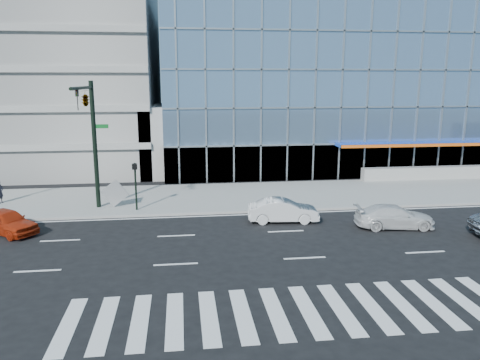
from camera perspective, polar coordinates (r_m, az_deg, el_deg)
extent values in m
plane|color=black|center=(26.09, 5.60, -6.24)|extent=(160.00, 160.00, 0.00)
cube|color=gray|center=(33.60, 2.59, -1.88)|extent=(120.00, 8.00, 0.15)
cube|color=#688AAE|center=(53.83, 14.38, 10.99)|extent=(42.00, 26.00, 15.00)
cube|color=gray|center=(52.18, -23.91, 13.08)|extent=(24.00, 24.00, 20.00)
cube|color=gray|center=(42.44, -7.75, 4.97)|extent=(6.00, 8.00, 6.00)
cylinder|color=black|center=(30.86, -17.28, 4.04)|extent=(0.28, 0.28, 8.00)
cylinder|color=black|center=(27.85, -18.72, 10.58)|extent=(0.18, 5.60, 0.18)
imported|color=black|center=(26.49, -19.22, 9.20)|extent=(0.18, 0.22, 1.10)
imported|color=black|center=(28.65, -18.33, 9.43)|extent=(0.48, 2.24, 0.90)
cube|color=#0C591E|center=(30.65, -16.58, 6.29)|extent=(0.90, 0.05, 0.25)
cylinder|color=black|center=(29.98, -12.59, -0.78)|extent=(0.12, 0.12, 3.00)
cube|color=black|center=(29.58, -12.73, 1.61)|extent=(0.30, 0.25, 0.35)
imported|color=silver|center=(27.83, 18.31, -4.26)|extent=(4.59, 2.29, 1.28)
imported|color=silver|center=(27.61, 5.27, -3.72)|extent=(4.24, 1.82, 1.36)
imported|color=#B62B0E|center=(28.40, -26.58, -4.55)|extent=(4.10, 3.68, 1.35)
imported|color=black|center=(34.88, -27.23, -1.28)|extent=(0.53, 0.65, 1.55)
cube|color=gray|center=(31.09, -15.02, -1.57)|extent=(1.83, 0.11, 1.82)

